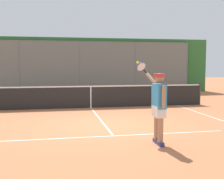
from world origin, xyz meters
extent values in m
plane|color=#B76B42|center=(0.00, 0.00, 0.00)|extent=(60.00, 60.00, 0.00)
cube|color=white|center=(0.00, 1.27, 0.00)|extent=(6.23, 0.05, 0.01)
cube|color=white|center=(0.00, -1.26, 0.00)|extent=(0.05, 5.05, 0.01)
cylinder|color=slate|center=(-7.33, -9.76, 1.68)|extent=(0.07, 0.07, 3.36)
cylinder|color=slate|center=(-3.66, -9.76, 1.68)|extent=(0.07, 0.07, 3.36)
cylinder|color=slate|center=(0.00, -9.76, 1.68)|extent=(0.07, 0.07, 3.36)
cylinder|color=slate|center=(3.66, -9.76, 1.68)|extent=(0.07, 0.07, 3.36)
cylinder|color=slate|center=(0.00, -9.76, 3.32)|extent=(14.66, 0.05, 0.05)
cube|color=slate|center=(0.00, -9.76, 1.68)|extent=(14.66, 0.02, 3.36)
cube|color=#2D6B33|center=(0.00, -10.41, 1.80)|extent=(17.66, 0.90, 3.59)
cube|color=#ADADA8|center=(0.00, -9.58, 0.07)|extent=(15.66, 0.18, 0.15)
cylinder|color=#2D2D2D|center=(-5.12, -3.78, 0.54)|extent=(0.09, 0.09, 1.07)
cube|color=black|center=(0.00, -3.78, 0.46)|extent=(10.15, 0.02, 0.91)
cube|color=white|center=(0.00, -3.78, 0.94)|extent=(10.15, 0.04, 0.05)
cube|color=white|center=(0.00, -3.78, 0.46)|extent=(0.05, 0.04, 0.91)
cube|color=navy|center=(-0.89, 2.36, 0.04)|extent=(0.11, 0.26, 0.09)
cylinder|color=#A87A5B|center=(-0.89, 2.36, 0.48)|extent=(0.13, 0.13, 0.77)
cube|color=navy|center=(-0.89, 2.09, 0.04)|extent=(0.11, 0.26, 0.09)
cylinder|color=#A87A5B|center=(-0.89, 2.09, 0.48)|extent=(0.13, 0.13, 0.77)
cube|color=white|center=(-0.89, 2.23, 0.78)|extent=(0.22, 0.41, 0.26)
cube|color=#338CC6|center=(-0.89, 2.23, 1.14)|extent=(0.21, 0.48, 0.56)
cylinder|color=#A87A5B|center=(-0.89, 2.52, 1.17)|extent=(0.08, 0.08, 0.52)
cylinder|color=#A87A5B|center=(-0.85, 1.78, 1.53)|extent=(0.19, 0.39, 0.29)
sphere|color=#A87A5B|center=(-0.89, 2.23, 1.57)|extent=(0.21, 0.21, 0.21)
cylinder|color=red|center=(-0.89, 2.23, 1.63)|extent=(0.25, 0.25, 0.08)
cube|color=red|center=(-0.89, 2.11, 1.60)|extent=(0.18, 0.19, 0.02)
cylinder|color=black|center=(-0.77, 1.55, 1.69)|extent=(0.08, 0.17, 0.13)
torus|color=#28569E|center=(-0.72, 1.37, 1.82)|extent=(0.33, 0.26, 0.26)
cylinder|color=silver|center=(-0.72, 1.37, 1.82)|extent=(0.28, 0.21, 0.21)
sphere|color=#C1D138|center=(-0.66, 1.20, 1.94)|extent=(0.07, 0.07, 0.07)
sphere|color=#D6E042|center=(-2.74, -3.37, 0.03)|extent=(0.07, 0.07, 0.07)
camera|label=1|loc=(1.45, 8.53, 1.88)|focal=45.95mm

